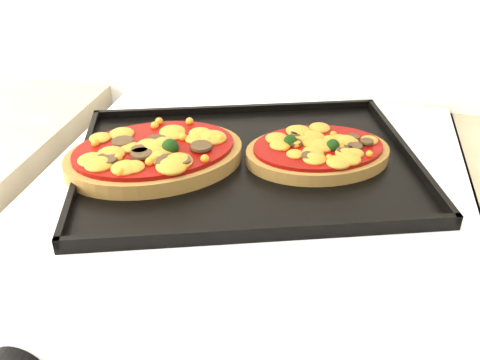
% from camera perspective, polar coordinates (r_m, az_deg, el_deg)
% --- Properties ---
extents(baking_tray, '(0.55, 0.47, 0.02)m').
position_cam_1_polar(baking_tray, '(0.76, 0.79, 2.07)').
color(baking_tray, black).
rests_on(baking_tray, stove).
extents(pizza_left, '(0.30, 0.28, 0.04)m').
position_cam_1_polar(pizza_left, '(0.75, -9.09, 2.87)').
color(pizza_left, brown).
rests_on(pizza_left, baking_tray).
extents(pizza_right, '(0.24, 0.21, 0.03)m').
position_cam_1_polar(pizza_right, '(0.76, 8.30, 3.14)').
color(pizza_right, brown).
rests_on(pizza_right, baking_tray).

